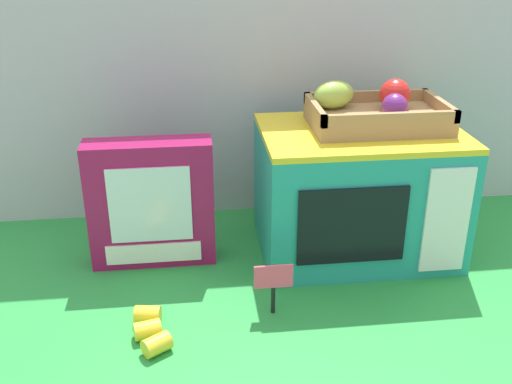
% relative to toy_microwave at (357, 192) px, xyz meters
% --- Properties ---
extents(ground_plane, '(1.70, 1.70, 0.00)m').
position_rel_toy_microwave_xyz_m(ground_plane, '(-0.14, -0.02, -0.14)').
color(ground_plane, green).
rests_on(ground_plane, ground).
extents(display_back_panel, '(1.61, 0.03, 0.69)m').
position_rel_toy_microwave_xyz_m(display_back_panel, '(-0.14, 0.24, 0.21)').
color(display_back_panel, '#B7BABF').
rests_on(display_back_panel, ground).
extents(toy_microwave, '(0.40, 0.28, 0.27)m').
position_rel_toy_microwave_xyz_m(toy_microwave, '(0.00, 0.00, 0.00)').
color(toy_microwave, teal).
rests_on(toy_microwave, ground).
extents(food_groups_crate, '(0.27, 0.18, 0.09)m').
position_rel_toy_microwave_xyz_m(food_groups_crate, '(0.03, 0.02, 0.17)').
color(food_groups_crate, '#A37F51').
rests_on(food_groups_crate, toy_microwave).
extents(cookie_set_box, '(0.25, 0.08, 0.26)m').
position_rel_toy_microwave_xyz_m(cookie_set_box, '(-0.43, 0.00, -0.00)').
color(cookie_set_box, '#99144C').
rests_on(cookie_set_box, ground).
extents(price_sign, '(0.07, 0.01, 0.10)m').
position_rel_toy_microwave_xyz_m(price_sign, '(-0.21, -0.22, -0.07)').
color(price_sign, black).
rests_on(price_sign, ground).
extents(loose_toy_banana, '(0.07, 0.13, 0.03)m').
position_rel_toy_microwave_xyz_m(loose_toy_banana, '(-0.43, -0.26, -0.12)').
color(loose_toy_banana, yellow).
rests_on(loose_toy_banana, ground).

